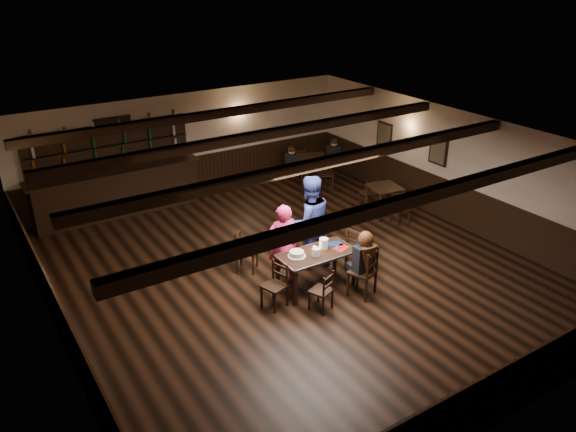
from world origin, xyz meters
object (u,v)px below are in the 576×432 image
cake (297,254)px  bar_counter (116,186)px  chair_near_left (324,289)px  woman_pink (283,244)px  chair_near_right (367,269)px  man_blue (309,222)px  dining_table (317,257)px

cake → bar_counter: bearing=107.5°
chair_near_left → woman_pink: size_ratio=0.47×
chair_near_right → bar_counter: bearing=113.4°
chair_near_left → bar_counter: size_ratio=0.19×
bar_counter → woman_pink: bearing=-71.3°
man_blue → bar_counter: bearing=-51.2°
dining_table → bar_counter: size_ratio=0.35×
man_blue → dining_table: bearing=76.1°
man_blue → bar_counter: bar_counter is taller
chair_near_left → cake: cake is taller
cake → man_blue: bearing=43.0°
chair_near_right → bar_counter: bar_counter is taller
woman_pink → bar_counter: bar_counter is taller
dining_table → woman_pink: size_ratio=0.90×
cake → dining_table: bearing=-12.2°
woman_pink → bar_counter: size_ratio=0.39×
chair_near_left → cake: (-0.06, 0.80, 0.35)m
man_blue → cake: size_ratio=5.77×
chair_near_right → dining_table: bearing=129.5°
cake → bar_counter: 5.69m
cake → woman_pink: bearing=92.2°
dining_table → chair_near_right: size_ratio=1.49×
woman_pink → cake: woman_pink is taller
dining_table → cake: 0.42m
woman_pink → chair_near_right: bearing=150.7°
dining_table → man_blue: man_blue is taller
chair_near_left → bar_counter: bearing=105.8°
chair_near_left → woman_pink: 1.30m
chair_near_right → cake: bearing=140.5°
chair_near_left → chair_near_right: chair_near_right is taller
chair_near_right → bar_counter: 6.82m
cake → bar_counter: size_ratio=0.08×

